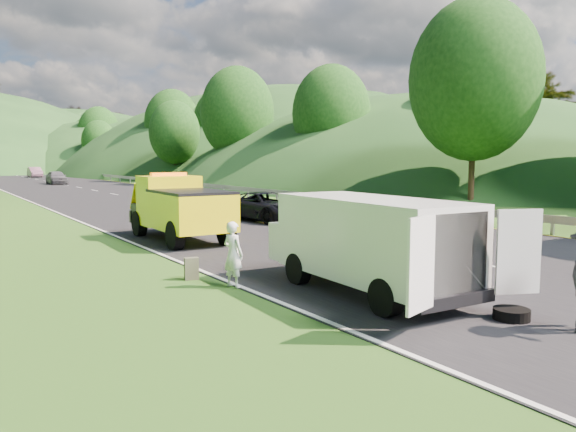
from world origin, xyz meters
TOP-DOWN VIEW (x-y plane):
  - ground at (0.00, 0.00)m, footprint 320.00×320.00m
  - road_surface at (3.00, 40.00)m, footprint 14.00×200.00m
  - guardrail at (10.30, 52.50)m, footprint 0.06×140.00m
  - tree_line_right at (23.00, 60.00)m, footprint 14.00×140.00m
  - hills_backdrop at (6.50, 134.70)m, footprint 201.00×288.60m
  - tow_truck at (-2.23, 7.54)m, footprint 2.26×5.67m
  - white_van at (-1.84, -2.13)m, footprint 3.25×6.05m
  - woman at (-4.05, -0.06)m, footprint 0.55×0.65m
  - child at (-1.43, -0.96)m, footprint 0.59×0.54m
  - suitcase at (-4.51, 1.25)m, footprint 0.37×0.27m
  - spare_tire at (-0.99, -5.17)m, footprint 0.66×0.66m
  - passing_suv at (3.55, 11.12)m, footprint 2.84×5.07m
  - dist_car_a at (2.53, 54.30)m, footprint 1.78×4.43m
  - dist_car_b at (4.17, 78.70)m, footprint 1.60×4.60m
  - dist_car_c at (1.70, 94.33)m, footprint 1.96×4.82m

SIDE VIEW (x-z plane):
  - ground at x=0.00m, z-range 0.00..0.00m
  - guardrail at x=10.30m, z-range -0.76..0.76m
  - tree_line_right at x=23.00m, z-range -7.00..7.00m
  - hills_backdrop at x=6.50m, z-range -22.00..22.00m
  - woman at x=-4.05m, z-range -0.76..0.76m
  - child at x=-1.43m, z-range -0.49..0.49m
  - spare_tire at x=-0.99m, z-range -0.10..0.10m
  - passing_suv at x=3.55m, z-range -0.67..0.67m
  - dist_car_a at x=2.53m, z-range -0.75..0.75m
  - dist_car_b at x=4.17m, z-range -0.76..0.76m
  - dist_car_c at x=1.70m, z-range -0.70..0.70m
  - road_surface at x=3.00m, z-range 0.00..0.02m
  - suitcase at x=-4.51m, z-range 0.00..0.54m
  - tow_truck at x=-2.23m, z-range -0.03..2.39m
  - white_van at x=-1.84m, z-range 0.14..2.25m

